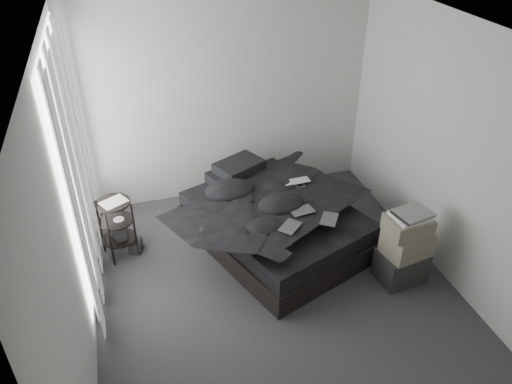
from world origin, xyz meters
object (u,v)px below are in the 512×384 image
object	(u,v)px
bed	(275,232)
box_lower	(401,265)
laptop	(298,178)
side_stand	(117,229)

from	to	relation	value
bed	box_lower	distance (m)	1.44
laptop	side_stand	bearing A→B (deg)	174.21
bed	box_lower	xyz separation A→B (m)	(1.07, -0.96, 0.04)
bed	side_stand	distance (m)	1.77
bed	laptop	size ratio (longest dim) A/B	6.24
bed	side_stand	xyz separation A→B (m)	(-1.74, 0.28, 0.21)
side_stand	laptop	bearing A→B (deg)	-3.17
bed	side_stand	size ratio (longest dim) A/B	2.82
side_stand	box_lower	world-z (taller)	side_stand
bed	side_stand	world-z (taller)	side_stand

